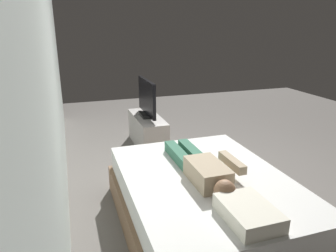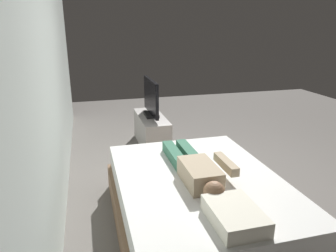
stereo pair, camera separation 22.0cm
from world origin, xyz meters
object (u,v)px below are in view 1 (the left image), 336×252
Objects in this scene: pillow at (248,213)px; tv at (147,99)px; bed at (205,202)px; tv_stand at (148,131)px; person at (203,168)px; remote at (233,163)px.

tv is at bearing -0.45° from pillow.
bed reaches higher than tv_stand.
bed is 1.89× the size of tv_stand.
pillow is 3.02m from tv_stand.
pillow is 0.38× the size of person.
bed is at bearing 0.00° from pillow.
tv is (2.09, 0.36, 0.24)m from remote.
pillow is at bearing 180.00° from bed.
bed is 0.80m from pillow.
pillow is at bearing 179.55° from tv.
pillow is 0.98m from remote.
pillow is 0.75m from person.
bed is 0.36m from person.
bed is 2.33m from tv.
pillow reaches higher than remote.
tv is at bearing 9.74° from remote.
bed is 4.34× the size of pillow.
person is (0.03, 0.02, 0.36)m from bed.
tv_stand is at bearing -0.60° from bed.
person is 1.15× the size of tv_stand.
pillow is (-0.72, 0.00, 0.34)m from bed.
tv is (2.25, -0.05, 0.16)m from person.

